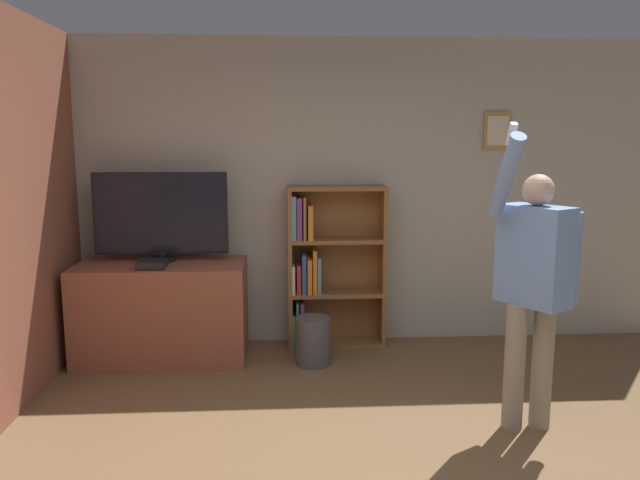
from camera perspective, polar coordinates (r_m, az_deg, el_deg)
wall_back at (r=5.58m, az=0.71°, el=4.34°), size 6.36×0.09×2.70m
wall_side_brick at (r=4.56m, az=-26.83°, el=2.18°), size 0.06×4.32×2.70m
tv_ledge at (r=5.41m, az=-14.22°, el=-6.32°), size 1.39×0.67×0.81m
television at (r=5.37m, az=-14.34°, el=2.19°), size 1.11×0.22×0.75m
game_console at (r=5.16m, az=-15.10°, el=-2.15°), size 0.22×0.23×0.06m
bookshelf at (r=5.50m, az=0.60°, el=-2.40°), size 0.86×0.28×1.43m
person at (r=4.06m, az=18.95°, el=-3.35°), size 0.58×0.55×1.93m
waste_bin at (r=5.16m, az=-0.64°, el=-9.22°), size 0.28×0.28×0.39m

